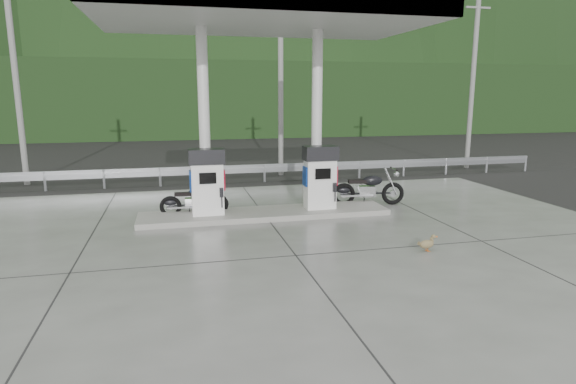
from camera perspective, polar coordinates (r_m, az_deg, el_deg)
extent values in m
plane|color=black|center=(11.29, -0.31, -6.03)|extent=(160.00, 160.00, 0.00)
cube|color=slate|center=(11.29, -0.31, -5.99)|extent=(18.00, 14.00, 0.02)
cube|color=gray|center=(13.62, -2.68, -2.57)|extent=(7.00, 1.40, 0.15)
cylinder|color=white|center=(13.44, -9.90, 8.20)|extent=(0.30, 0.30, 5.00)
cylinder|color=white|center=(14.00, 3.43, 8.47)|extent=(0.30, 0.30, 5.00)
cube|color=silver|center=(13.36, -2.91, 19.94)|extent=(8.50, 5.00, 0.40)
cube|color=black|center=(22.38, -6.96, 2.65)|extent=(60.00, 7.00, 0.01)
cylinder|color=gray|center=(20.77, -29.56, 11.67)|extent=(0.22, 0.22, 8.00)
cylinder|color=gray|center=(20.49, -0.87, 13.14)|extent=(0.22, 0.22, 8.00)
cylinder|color=gray|center=(24.09, 21.04, 12.15)|extent=(0.22, 0.22, 8.00)
cube|color=black|center=(40.57, -10.07, 10.71)|extent=(80.00, 6.00, 6.00)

